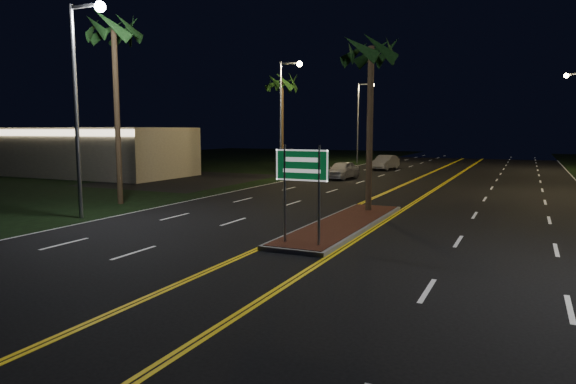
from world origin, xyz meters
The scene contains 13 objects.
ground centered at (0.00, 0.00, 0.00)m, with size 120.00×120.00×0.00m, color black.
grass_left centered at (-30.00, 25.00, 0.00)m, with size 40.00×110.00×0.01m, color black.
median_island centered at (0.00, 7.00, 0.08)m, with size 2.25×10.25×0.17m.
highway_sign centered at (0.00, 2.80, 2.40)m, with size 1.80×0.08×3.20m.
commercial_building centered at (-26.00, 19.99, 2.00)m, with size 15.00×8.12×4.00m.
streetlight_left_near centered at (-10.61, 4.00, 5.66)m, with size 1.91×0.44×9.00m.
streetlight_left_mid centered at (-10.61, 24.00, 5.66)m, with size 1.91×0.44×9.00m.
streetlight_left_far centered at (-10.61, 44.00, 5.66)m, with size 1.91×0.44×9.00m.
palm_median centered at (0.00, 10.50, 7.28)m, with size 2.40×2.40×8.30m.
palm_left_near centered at (-12.50, 8.00, 8.68)m, with size 2.40×2.40×9.80m.
palm_left_far centered at (-12.80, 28.00, 7.75)m, with size 2.40×2.40×8.80m.
car_near centered at (-6.59, 25.90, 0.81)m, with size 2.09×4.88×1.63m, color #B9B9C0.
car_far centered at (-5.91, 36.76, 0.80)m, with size 2.06×4.81×1.60m, color #B6B7C0.
Camera 1 is at (6.50, -12.18, 3.82)m, focal length 32.00 mm.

